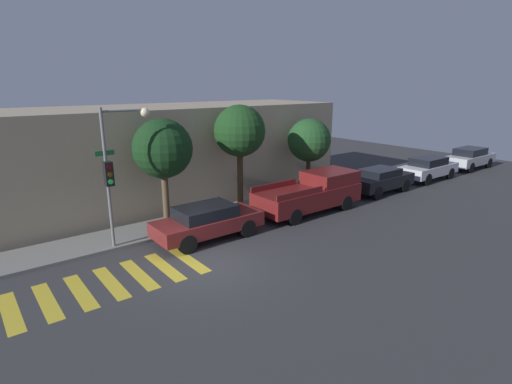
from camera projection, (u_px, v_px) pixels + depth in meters
The scene contains 13 objects.
ground_plane at pixel (204, 266), 14.14m from camera, with size 60.00×60.00×0.00m, color #333335.
sidewalk at pixel (153, 230), 17.41m from camera, with size 26.00×2.24×0.14m, color slate.
building_row at pixel (113, 159), 20.20m from camera, with size 26.00×6.00×5.08m, color gray.
crosswalk at pixel (111, 283), 12.96m from camera, with size 6.11×2.60×0.00m.
traffic_light_pole at pixel (117, 160), 14.82m from camera, with size 2.17×0.56×5.43m.
sedan_near_corner at pixel (207, 221), 16.38m from camera, with size 4.53×1.82×1.45m.
pickup_truck at pixel (313, 192), 19.96m from camera, with size 5.71×2.13×1.91m.
sedan_middle at pixel (380, 180), 23.34m from camera, with size 4.33×1.78×1.46m.
sedan_far_end at pixel (428, 168), 26.46m from camera, with size 4.66×1.79×1.53m.
sedan_tail_of_row at pixel (470, 158), 29.93m from camera, with size 4.67×1.78×1.57m.
tree_near_corner at pixel (163, 149), 16.92m from camera, with size 2.55×2.55×4.85m.
tree_midblock at pixel (240, 132), 19.19m from camera, with size 2.49×2.49×5.28m.
tree_far_end at pixel (309, 140), 22.22m from camera, with size 2.40×2.40×4.39m.
Camera 1 is at (-6.49, -11.34, 6.28)m, focal length 28.00 mm.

